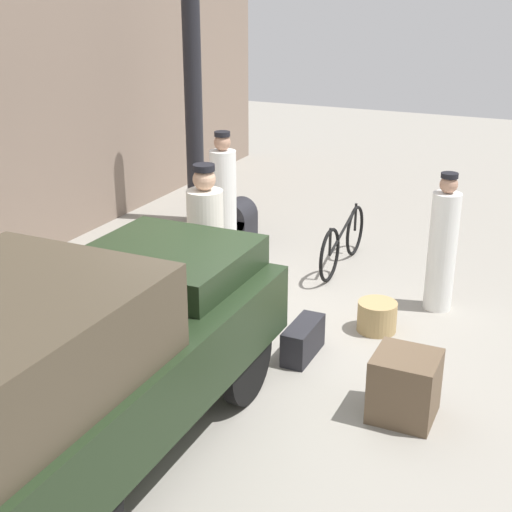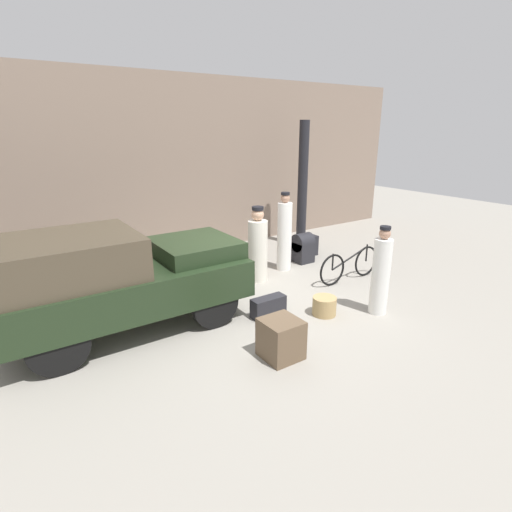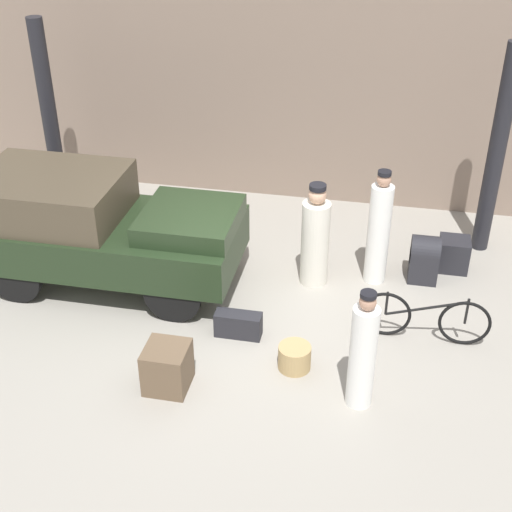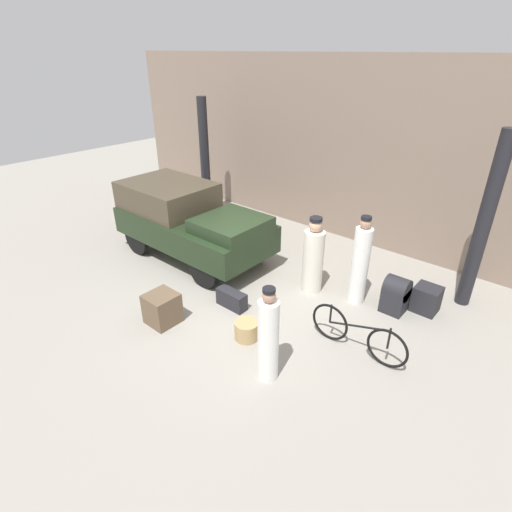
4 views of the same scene
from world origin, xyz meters
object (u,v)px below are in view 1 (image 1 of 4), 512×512
object	(u,v)px
bicycle	(343,242)
porter_lifting_near_truck	(206,240)
trunk_barrel_dark	(237,225)
porter_with_bicycle	(223,208)
suitcase_tan_flat	(405,386)
porter_carrying_trunk	(442,248)
truck	(68,355)
wicker_basket	(377,316)
suitcase_small_leather	(303,340)
suitcase_black_upright	(227,219)

from	to	relation	value
bicycle	porter_lifting_near_truck	world-z (taller)	porter_lifting_near_truck
trunk_barrel_dark	porter_lifting_near_truck	bearing A→B (deg)	-165.82
porter_with_bicycle	suitcase_tan_flat	distance (m)	3.87
porter_with_bicycle	suitcase_tan_flat	bearing A→B (deg)	-128.64
porter_carrying_trunk	porter_lifting_near_truck	bearing A→B (deg)	109.26
truck	wicker_basket	distance (m)	3.64
bicycle	suitcase_small_leather	distance (m)	2.54
bicycle	porter_lifting_near_truck	size ratio (longest dim) A/B	1.06
truck	suitcase_tan_flat	xyz separation A→B (m)	(1.72, -2.17, -0.66)
porter_lifting_near_truck	suitcase_black_upright	world-z (taller)	porter_lifting_near_truck
porter_carrying_trunk	trunk_barrel_dark	bearing A→B (deg)	75.87
porter_with_bicycle	porter_lifting_near_truck	size ratio (longest dim) A/B	1.11
suitcase_tan_flat	suitcase_small_leather	bearing A→B (deg)	61.88
bicycle	suitcase_tan_flat	world-z (taller)	bicycle
truck	trunk_barrel_dark	bearing A→B (deg)	11.65
porter_carrying_trunk	porter_lifting_near_truck	distance (m)	2.72
porter_carrying_trunk	suitcase_small_leather	distance (m)	2.08
bicycle	suitcase_tan_flat	xyz separation A→B (m)	(-3.13, -1.60, -0.06)
wicker_basket	porter_carrying_trunk	xyz separation A→B (m)	(0.87, -0.48, 0.58)
suitcase_black_upright	trunk_barrel_dark	bearing A→B (deg)	-139.87
wicker_basket	porter_with_bicycle	xyz separation A→B (m)	(0.89, 2.33, 0.69)
truck	porter_lifting_near_truck	xyz separation A→B (m)	(3.19, 0.58, -0.21)
truck	suitcase_tan_flat	distance (m)	2.85
bicycle	suitcase_tan_flat	distance (m)	3.52
suitcase_black_upright	bicycle	bearing A→B (deg)	-103.08
suitcase_tan_flat	porter_with_bicycle	bearing A→B (deg)	51.36
suitcase_black_upright	suitcase_tan_flat	size ratio (longest dim) A/B	0.88
trunk_barrel_dark	suitcase_tan_flat	size ratio (longest dim) A/B	1.24
bicycle	porter_with_bicycle	xyz separation A→B (m)	(-0.74, 1.39, 0.50)
porter_lifting_near_truck	suitcase_black_upright	size ratio (longest dim) A/B	3.15
bicycle	suitcase_tan_flat	bearing A→B (deg)	-152.87
porter_carrying_trunk	suitcase_small_leather	world-z (taller)	porter_carrying_trunk
porter_carrying_trunk	suitcase_small_leather	bearing A→B (deg)	149.92
porter_lifting_near_truck	suitcase_small_leather	xyz separation A→B (m)	(-0.84, -1.56, -0.57)
porter_with_bicycle	truck	bearing A→B (deg)	-168.69
bicycle	suitcase_black_upright	distance (m)	2.01
truck	bicycle	distance (m)	4.92
porter_lifting_near_truck	porter_with_bicycle	bearing A→B (deg)	14.69
porter_lifting_near_truck	trunk_barrel_dark	bearing A→B (deg)	14.18
bicycle	truck	bearing A→B (deg)	173.35
trunk_barrel_dark	suitcase_small_leather	bearing A→B (deg)	-141.47
suitcase_tan_flat	truck	bearing A→B (deg)	128.39
wicker_basket	porter_lifting_near_truck	size ratio (longest dim) A/B	0.26
porter_carrying_trunk	porter_lifting_near_truck	world-z (taller)	porter_lifting_near_truck
truck	suitcase_small_leather	world-z (taller)	truck
wicker_basket	porter_carrying_trunk	bearing A→B (deg)	-28.96
wicker_basket	truck	bearing A→B (deg)	154.95
truck	suitcase_black_upright	world-z (taller)	truck
wicker_basket	porter_lifting_near_truck	xyz separation A→B (m)	(-0.03, 2.09, 0.58)
trunk_barrel_dark	suitcase_small_leather	xyz separation A→B (m)	(-2.49, -1.98, -0.20)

